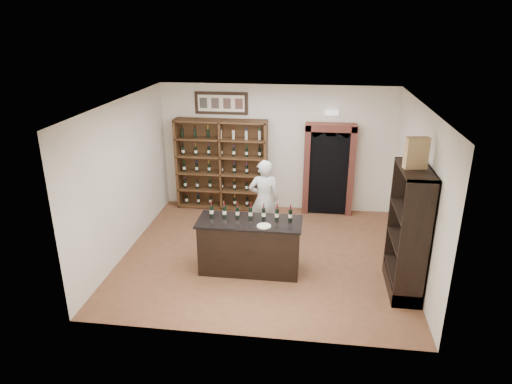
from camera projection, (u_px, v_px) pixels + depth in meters
The scene contains 21 objects.
floor at pixel (264, 255), 9.05m from camera, with size 5.50×5.50×0.00m, color brown.
ceiling at pixel (265, 103), 7.99m from camera, with size 5.50×5.50×0.00m, color white.
wall_back at pixel (276, 148), 10.84m from camera, with size 5.50×0.04×3.00m, color white.
wall_left at pixel (124, 178), 8.85m from camera, with size 0.04×5.00×3.00m, color white.
wall_right at pixel (417, 191), 8.19m from camera, with size 0.04×5.00×3.00m, color white.
wine_shelf at pixel (222, 164), 10.98m from camera, with size 2.20×0.38×2.20m.
framed_picture at pixel (221, 103), 10.59m from camera, with size 1.25×0.04×0.52m, color black.
arched_doorway at pixel (329, 167), 10.65m from camera, with size 1.17×0.35×2.17m.
emergency_light at pixel (332, 113), 10.29m from camera, with size 0.30×0.10×0.10m, color white.
tasting_counter at pixel (250, 246), 8.35m from camera, with size 1.88×0.78×1.00m.
counter_bottle_0 at pixel (211, 211), 8.32m from camera, with size 0.07×0.07×0.30m.
counter_bottle_1 at pixel (224, 211), 8.29m from camera, with size 0.07×0.07×0.30m.
counter_bottle_2 at pixel (237, 212), 8.26m from camera, with size 0.07×0.07×0.30m.
counter_bottle_3 at pixel (250, 213), 8.23m from camera, with size 0.07×0.07×0.30m.
counter_bottle_4 at pixel (264, 213), 8.20m from camera, with size 0.07×0.07×0.30m.
counter_bottle_5 at pixel (277, 214), 8.17m from camera, with size 0.07×0.07×0.30m.
counter_bottle_6 at pixel (290, 215), 8.15m from camera, with size 0.07×0.07×0.30m.
side_cabinet at pixel (408, 250), 7.65m from camera, with size 0.48×1.20×2.20m.
shopkeeper at pixel (264, 200), 9.48m from camera, with size 0.63×0.41×1.72m, color silver.
plate at pixel (264, 226), 7.93m from camera, with size 0.25×0.25×0.02m, color white.
wine_crate at pixel (416, 153), 7.04m from camera, with size 0.35×0.14×0.50m, color #A38556.
Camera 1 is at (0.88, -7.97, 4.39)m, focal length 32.00 mm.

